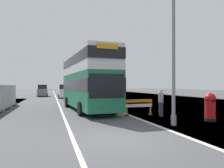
{
  "coord_description": "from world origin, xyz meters",
  "views": [
    {
      "loc": [
        -2.51,
        -8.12,
        2.09
      ],
      "look_at": [
        1.62,
        6.89,
        2.2
      ],
      "focal_mm": 35.52,
      "sensor_mm": 36.0,
      "label": 1
    }
  ],
  "objects_px": {
    "roadworks_barrier": "(139,105)",
    "car_receding_far": "(63,90)",
    "red_pillar_postbox": "(210,106)",
    "car_receding_mid": "(43,91)",
    "double_decker_bus": "(87,80)",
    "lamppost_foreground": "(174,45)",
    "pedestrian_at_kerb": "(161,103)",
    "car_far_side": "(63,90)",
    "car_oncoming_near": "(65,92)"
  },
  "relations": [
    {
      "from": "double_decker_bus",
      "to": "roadworks_barrier",
      "type": "bearing_deg",
      "value": -55.74
    },
    {
      "from": "car_oncoming_near",
      "to": "car_receding_far",
      "type": "relative_size",
      "value": 1.01
    },
    {
      "from": "double_decker_bus",
      "to": "roadworks_barrier",
      "type": "xyz_separation_m",
      "value": [
        2.98,
        -4.38,
        -1.86
      ]
    },
    {
      "from": "pedestrian_at_kerb",
      "to": "car_receding_far",
      "type": "bearing_deg",
      "value": 96.34
    },
    {
      "from": "double_decker_bus",
      "to": "lamppost_foreground",
      "type": "relative_size",
      "value": 1.27
    },
    {
      "from": "car_receding_far",
      "to": "car_far_side",
      "type": "height_order",
      "value": "car_far_side"
    },
    {
      "from": "red_pillar_postbox",
      "to": "car_far_side",
      "type": "distance_m",
      "value": 51.3
    },
    {
      "from": "lamppost_foreground",
      "to": "car_receding_mid",
      "type": "distance_m",
      "value": 35.3
    },
    {
      "from": "red_pillar_postbox",
      "to": "car_far_side",
      "type": "xyz_separation_m",
      "value": [
        -5.94,
        50.96,
        0.04
      ]
    },
    {
      "from": "double_decker_bus",
      "to": "car_oncoming_near",
      "type": "bearing_deg",
      "value": 92.28
    },
    {
      "from": "roadworks_barrier",
      "to": "car_receding_far",
      "type": "height_order",
      "value": "car_receding_far"
    },
    {
      "from": "car_oncoming_near",
      "to": "car_receding_far",
      "type": "bearing_deg",
      "value": 87.8
    },
    {
      "from": "double_decker_bus",
      "to": "car_oncoming_near",
      "type": "distance_m",
      "value": 19.1
    },
    {
      "from": "car_oncoming_near",
      "to": "red_pillar_postbox",
      "type": "bearing_deg",
      "value": -75.79
    },
    {
      "from": "double_decker_bus",
      "to": "car_far_side",
      "type": "bearing_deg",
      "value": 89.86
    },
    {
      "from": "red_pillar_postbox",
      "to": "pedestrian_at_kerb",
      "type": "bearing_deg",
      "value": 123.95
    },
    {
      "from": "car_oncoming_near",
      "to": "car_far_side",
      "type": "relative_size",
      "value": 1.0
    },
    {
      "from": "roadworks_barrier",
      "to": "car_receding_far",
      "type": "relative_size",
      "value": 0.44
    },
    {
      "from": "car_receding_mid",
      "to": "red_pillar_postbox",
      "type": "bearing_deg",
      "value": -72.53
    },
    {
      "from": "pedestrian_at_kerb",
      "to": "double_decker_bus",
      "type": "bearing_deg",
      "value": 129.36
    },
    {
      "from": "roadworks_barrier",
      "to": "double_decker_bus",
      "type": "bearing_deg",
      "value": 124.26
    },
    {
      "from": "double_decker_bus",
      "to": "lamppost_foreground",
      "type": "height_order",
      "value": "lamppost_foreground"
    },
    {
      "from": "red_pillar_postbox",
      "to": "car_receding_mid",
      "type": "distance_m",
      "value": 35.29
    },
    {
      "from": "car_receding_far",
      "to": "car_far_side",
      "type": "xyz_separation_m",
      "value": [
        0.26,
        8.53,
        -0.0
      ]
    },
    {
      "from": "red_pillar_postbox",
      "to": "car_receding_mid",
      "type": "height_order",
      "value": "car_receding_mid"
    },
    {
      "from": "double_decker_bus",
      "to": "car_receding_far",
      "type": "xyz_separation_m",
      "value": [
        -0.16,
        34.58,
        -1.62
      ]
    },
    {
      "from": "red_pillar_postbox",
      "to": "car_receding_mid",
      "type": "xyz_separation_m",
      "value": [
        -10.59,
        33.66,
        0.14
      ]
    },
    {
      "from": "lamppost_foreground",
      "to": "car_receding_mid",
      "type": "xyz_separation_m",
      "value": [
        -7.82,
        34.27,
        -3.16
      ]
    },
    {
      "from": "red_pillar_postbox",
      "to": "car_oncoming_near",
      "type": "bearing_deg",
      "value": 104.21
    },
    {
      "from": "car_receding_mid",
      "to": "car_far_side",
      "type": "xyz_separation_m",
      "value": [
        4.65,
        17.3,
        -0.1
      ]
    },
    {
      "from": "lamppost_foreground",
      "to": "pedestrian_at_kerb",
      "type": "xyz_separation_m",
      "value": [
        0.99,
        3.27,
        -3.3
      ]
    },
    {
      "from": "double_decker_bus",
      "to": "lamppost_foreground",
      "type": "distance_m",
      "value": 9.22
    },
    {
      "from": "car_receding_mid",
      "to": "pedestrian_at_kerb",
      "type": "xyz_separation_m",
      "value": [
        8.81,
        -31.01,
        -0.13
      ]
    },
    {
      "from": "double_decker_bus",
      "to": "lamppost_foreground",
      "type": "bearing_deg",
      "value": -68.86
    },
    {
      "from": "double_decker_bus",
      "to": "pedestrian_at_kerb",
      "type": "relative_size",
      "value": 6.2
    },
    {
      "from": "double_decker_bus",
      "to": "pedestrian_at_kerb",
      "type": "xyz_separation_m",
      "value": [
        4.26,
        -5.19,
        -1.66
      ]
    },
    {
      "from": "car_oncoming_near",
      "to": "lamppost_foreground",
      "type": "bearing_deg",
      "value": -81.66
    },
    {
      "from": "car_oncoming_near",
      "to": "car_far_side",
      "type": "height_order",
      "value": "car_oncoming_near"
    },
    {
      "from": "car_far_side",
      "to": "car_oncoming_near",
      "type": "bearing_deg",
      "value": -92.05
    },
    {
      "from": "car_receding_far",
      "to": "car_receding_mid",
      "type": "bearing_deg",
      "value": -116.56
    },
    {
      "from": "double_decker_bus",
      "to": "lamppost_foreground",
      "type": "xyz_separation_m",
      "value": [
        3.27,
        -8.46,
        1.64
      ]
    },
    {
      "from": "red_pillar_postbox",
      "to": "car_receding_far",
      "type": "height_order",
      "value": "car_receding_far"
    },
    {
      "from": "car_far_side",
      "to": "lamppost_foreground",
      "type": "bearing_deg",
      "value": -86.48
    },
    {
      "from": "lamppost_foreground",
      "to": "pedestrian_at_kerb",
      "type": "bearing_deg",
      "value": 73.17
    },
    {
      "from": "red_pillar_postbox",
      "to": "car_oncoming_near",
      "type": "relative_size",
      "value": 0.37
    },
    {
      "from": "car_oncoming_near",
      "to": "car_receding_mid",
      "type": "xyz_separation_m",
      "value": [
        -3.79,
        6.78,
        -0.0
      ]
    },
    {
      "from": "car_far_side",
      "to": "pedestrian_at_kerb",
      "type": "relative_size",
      "value": 2.46
    },
    {
      "from": "pedestrian_at_kerb",
      "to": "roadworks_barrier",
      "type": "bearing_deg",
      "value": 147.49
    },
    {
      "from": "car_receding_far",
      "to": "red_pillar_postbox",
      "type": "bearing_deg",
      "value": -81.68
    },
    {
      "from": "red_pillar_postbox",
      "to": "car_far_side",
      "type": "relative_size",
      "value": 0.37
    }
  ]
}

